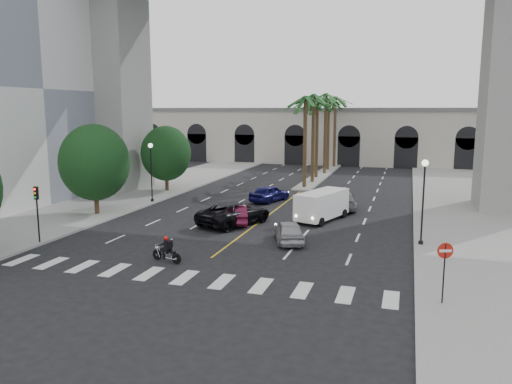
% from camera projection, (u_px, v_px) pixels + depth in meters
% --- Properties ---
extents(ground, '(140.00, 140.00, 0.00)m').
position_uv_depth(ground, '(197.00, 268.00, 26.38)').
color(ground, black).
rests_on(ground, ground).
extents(sidewalk_left, '(8.00, 100.00, 0.15)m').
position_uv_depth(sidewalk_left, '(111.00, 202.00, 44.86)').
color(sidewalk_left, gray).
rests_on(sidewalk_left, ground).
extents(sidewalk_right, '(8.00, 100.00, 0.15)m').
position_uv_depth(sidewalk_right, '(471.00, 224.00, 36.15)').
color(sidewalk_right, gray).
rests_on(sidewalk_right, ground).
extents(median, '(2.00, 24.00, 0.20)m').
position_uv_depth(median, '(320.00, 176.00, 62.18)').
color(median, gray).
rests_on(median, ground).
extents(pier_building, '(71.00, 10.50, 8.50)m').
position_uv_depth(pier_building, '(340.00, 135.00, 77.52)').
color(pier_building, beige).
rests_on(pier_building, ground).
extents(palm_a, '(3.20, 3.20, 10.30)m').
position_uv_depth(palm_a, '(306.00, 101.00, 51.27)').
color(palm_a, '#47331E').
rests_on(palm_a, ground).
extents(palm_b, '(3.20, 3.20, 10.60)m').
position_uv_depth(palm_b, '(314.00, 99.00, 54.97)').
color(palm_b, '#47331E').
rests_on(palm_b, ground).
extents(palm_c, '(3.20, 3.20, 10.10)m').
position_uv_depth(palm_c, '(317.00, 104.00, 58.90)').
color(palm_c, '#47331E').
rests_on(palm_c, ground).
extents(palm_d, '(3.20, 3.20, 10.90)m').
position_uv_depth(palm_d, '(326.00, 98.00, 62.45)').
color(palm_d, '#47331E').
rests_on(palm_d, ground).
extents(palm_e, '(3.20, 3.20, 10.40)m').
position_uv_depth(palm_e, '(329.00, 102.00, 66.37)').
color(palm_e, '#47331E').
rests_on(palm_e, ground).
extents(palm_f, '(3.20, 3.20, 10.70)m').
position_uv_depth(palm_f, '(336.00, 101.00, 70.01)').
color(palm_f, '#47331E').
rests_on(palm_f, ground).
extents(street_tree_mid, '(5.44, 5.44, 7.21)m').
position_uv_depth(street_tree_mid, '(95.00, 162.00, 38.89)').
color(street_tree_mid, '#382616').
rests_on(street_tree_mid, ground).
extents(street_tree_far, '(5.04, 5.04, 6.68)m').
position_uv_depth(street_tree_far, '(166.00, 153.00, 50.25)').
color(street_tree_far, '#382616').
rests_on(street_tree_far, ground).
extents(lamp_post_left_far, '(0.40, 0.40, 5.35)m').
position_uv_depth(lamp_post_left_far, '(151.00, 167.00, 44.24)').
color(lamp_post_left_far, black).
rests_on(lamp_post_left_far, ground).
extents(lamp_post_right, '(0.40, 0.40, 5.35)m').
position_uv_depth(lamp_post_right, '(423.00, 195.00, 30.08)').
color(lamp_post_right, black).
rests_on(lamp_post_right, ground).
extents(traffic_signal_far, '(0.25, 0.18, 3.65)m').
position_uv_depth(traffic_signal_far, '(37.00, 205.00, 30.66)').
color(traffic_signal_far, black).
rests_on(traffic_signal_far, ground).
extents(motorcycle_rider, '(1.97, 0.72, 1.46)m').
position_uv_depth(motorcycle_rider, '(167.00, 250.00, 27.40)').
color(motorcycle_rider, black).
rests_on(motorcycle_rider, ground).
extents(car_a, '(3.02, 4.47, 1.41)m').
position_uv_depth(car_a, '(289.00, 231.00, 31.49)').
color(car_a, '#A1A0A5').
rests_on(car_a, ground).
extents(car_b, '(2.93, 4.52, 1.41)m').
position_uv_depth(car_b, '(236.00, 214.00, 36.68)').
color(car_b, '#501028').
rests_on(car_b, ground).
extents(car_c, '(4.93, 6.62, 1.67)m').
position_uv_depth(car_c, '(234.00, 213.00, 36.30)').
color(car_c, black).
rests_on(car_c, ground).
extents(car_d, '(2.94, 5.41, 1.49)m').
position_uv_depth(car_d, '(343.00, 200.00, 41.94)').
color(car_d, slate).
rests_on(car_d, ground).
extents(car_e, '(3.19, 4.85, 1.53)m').
position_uv_depth(car_e, '(269.00, 193.00, 45.30)').
color(car_e, '#111152').
rests_on(car_e, ground).
extents(cargo_van, '(3.52, 5.56, 2.22)m').
position_uv_depth(cargo_van, '(322.00, 204.00, 37.51)').
color(cargo_van, white).
rests_on(cargo_van, ground).
extents(do_not_enter_sign, '(0.66, 0.27, 2.80)m').
position_uv_depth(do_not_enter_sign, '(445.00, 260.00, 21.01)').
color(do_not_enter_sign, black).
rests_on(do_not_enter_sign, ground).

